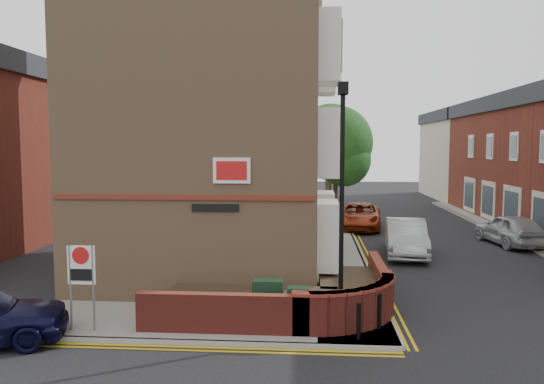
% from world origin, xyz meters
% --- Properties ---
extents(ground, '(120.00, 120.00, 0.00)m').
position_xyz_m(ground, '(0.00, 0.00, 0.00)').
color(ground, black).
rests_on(ground, ground).
extents(pavement_corner, '(13.00, 3.00, 0.12)m').
position_xyz_m(pavement_corner, '(-3.50, 1.50, 0.06)').
color(pavement_corner, gray).
rests_on(pavement_corner, ground).
extents(pavement_main, '(2.00, 32.00, 0.12)m').
position_xyz_m(pavement_main, '(2.00, 16.00, 0.06)').
color(pavement_main, gray).
rests_on(pavement_main, ground).
extents(kerb_side, '(13.00, 0.15, 0.12)m').
position_xyz_m(kerb_side, '(-3.50, 0.00, 0.06)').
color(kerb_side, gray).
rests_on(kerb_side, ground).
extents(kerb_main_near, '(0.15, 32.00, 0.12)m').
position_xyz_m(kerb_main_near, '(3.00, 16.00, 0.06)').
color(kerb_main_near, gray).
rests_on(kerb_main_near, ground).
extents(kerb_main_far, '(0.15, 40.00, 0.12)m').
position_xyz_m(kerb_main_far, '(11.00, 13.00, 0.06)').
color(kerb_main_far, gray).
rests_on(kerb_main_far, ground).
extents(yellow_lines_side, '(13.00, 0.28, 0.01)m').
position_xyz_m(yellow_lines_side, '(-3.50, -0.25, 0.01)').
color(yellow_lines_side, gold).
rests_on(yellow_lines_side, ground).
extents(yellow_lines_main, '(0.28, 32.00, 0.01)m').
position_xyz_m(yellow_lines_main, '(3.25, 16.00, 0.01)').
color(yellow_lines_main, gold).
rests_on(yellow_lines_main, ground).
extents(corner_building, '(8.95, 10.40, 13.60)m').
position_xyz_m(corner_building, '(-2.84, 8.00, 6.23)').
color(corner_building, '#9F7854').
rests_on(corner_building, ground).
extents(garden_wall, '(6.80, 6.00, 1.20)m').
position_xyz_m(garden_wall, '(0.00, 2.50, 0.00)').
color(garden_wall, maroon).
rests_on(garden_wall, ground).
extents(lamppost, '(0.25, 0.50, 6.30)m').
position_xyz_m(lamppost, '(1.60, 1.20, 3.34)').
color(lamppost, black).
rests_on(lamppost, pavement_corner).
extents(utility_cabinet_large, '(0.80, 0.45, 1.20)m').
position_xyz_m(utility_cabinet_large, '(-0.30, 1.30, 0.72)').
color(utility_cabinet_large, black).
rests_on(utility_cabinet_large, pavement_corner).
extents(utility_cabinet_small, '(0.55, 0.40, 1.10)m').
position_xyz_m(utility_cabinet_small, '(0.50, 1.00, 0.67)').
color(utility_cabinet_small, black).
rests_on(utility_cabinet_small, pavement_corner).
extents(bollard_near, '(0.11, 0.11, 0.90)m').
position_xyz_m(bollard_near, '(2.00, 0.40, 0.57)').
color(bollard_near, black).
rests_on(bollard_near, pavement_corner).
extents(bollard_far, '(0.11, 0.11, 0.90)m').
position_xyz_m(bollard_far, '(2.60, 1.20, 0.57)').
color(bollard_far, black).
rests_on(bollard_far, pavement_corner).
extents(zone_sign, '(0.72, 0.07, 2.20)m').
position_xyz_m(zone_sign, '(-5.00, 0.50, 1.64)').
color(zone_sign, slate).
rests_on(zone_sign, pavement_corner).
extents(far_terrace_cream, '(5.40, 12.40, 8.00)m').
position_xyz_m(far_terrace_cream, '(14.50, 38.00, 4.05)').
color(far_terrace_cream, '#BFB49D').
rests_on(far_terrace_cream, ground).
extents(tree_near, '(3.64, 3.65, 6.70)m').
position_xyz_m(tree_near, '(2.00, 14.05, 4.70)').
color(tree_near, '#382B1E').
rests_on(tree_near, pavement_main).
extents(tree_mid, '(4.03, 4.03, 7.42)m').
position_xyz_m(tree_mid, '(2.00, 22.05, 5.20)').
color(tree_mid, '#382B1E').
rests_on(tree_mid, pavement_main).
extents(tree_far, '(3.81, 3.81, 7.00)m').
position_xyz_m(tree_far, '(2.00, 30.05, 4.91)').
color(tree_far, '#382B1E').
rests_on(tree_far, pavement_main).
extents(traffic_light_assembly, '(0.20, 0.16, 4.20)m').
position_xyz_m(traffic_light_assembly, '(2.40, 25.00, 2.78)').
color(traffic_light_assembly, black).
rests_on(traffic_light_assembly, pavement_main).
extents(silver_car_near, '(2.16, 4.95, 1.58)m').
position_xyz_m(silver_car_near, '(5.00, 11.18, 0.79)').
color(silver_car_near, '#A5A9AD').
rests_on(silver_car_near, ground).
extents(red_car_main, '(3.09, 5.59, 1.48)m').
position_xyz_m(red_car_main, '(3.60, 18.68, 0.74)').
color(red_car_main, '#992F10').
rests_on(red_car_main, ground).
extents(silver_car_far, '(2.50, 4.77, 1.55)m').
position_xyz_m(silver_car_far, '(10.50, 14.00, 0.77)').
color(silver_car_far, '#A3A6AB').
rests_on(silver_car_far, ground).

